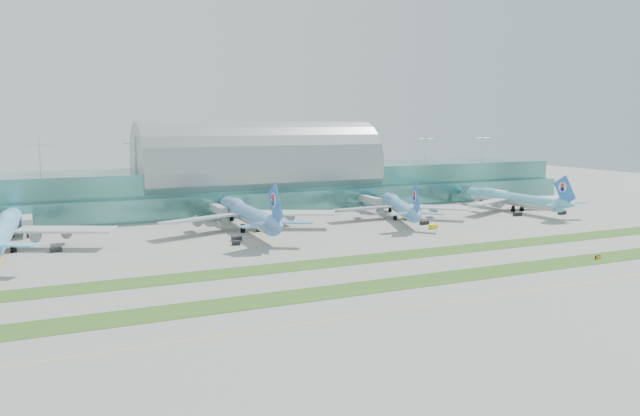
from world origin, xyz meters
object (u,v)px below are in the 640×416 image
terminal (259,179)px  airliner_c (400,206)px  airliner_b (247,213)px  airliner_d (512,198)px  taxiway_sign_east (598,257)px  airliner_a (3,230)px

terminal → airliner_c: terminal is taller
terminal → airliner_b: (-26.06, -61.00, -7.31)m
airliner_d → taxiway_sign_east: size_ratio=25.69×
airliner_b → airliner_d: size_ratio=1.14×
airliner_a → airliner_c: 157.57m
terminal → airliner_a: terminal is taller
airliner_d → terminal: bearing=147.0°
airliner_a → airliner_d: (220.88, 2.78, -1.00)m
airliner_c → airliner_d: airliner_d is taller
terminal → airliner_c: (44.44, -61.51, -8.36)m
airliner_c → taxiway_sign_east: (14.48, -95.63, -5.29)m
terminal → airliner_c: 76.34m
terminal → airliner_b: terminal is taller
airliner_d → taxiway_sign_east: airliner_d is taller
airliner_b → airliner_a: bearing=-175.8°
terminal → taxiway_sign_east: terminal is taller
terminal → airliner_b: size_ratio=4.18×
airliner_a → airliner_b: bearing=5.6°
airliner_c → airliner_a: bearing=-159.3°
airliner_a → taxiway_sign_east: airliner_a is taller
airliner_a → airliner_d: airliner_a is taller
terminal → taxiway_sign_east: bearing=-69.4°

